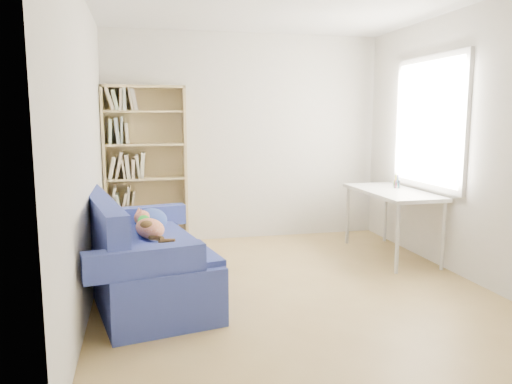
# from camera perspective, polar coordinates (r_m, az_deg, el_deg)

# --- Properties ---
(ground) EXTENTS (4.00, 4.00, 0.00)m
(ground) POSITION_cam_1_polar(r_m,az_deg,el_deg) (4.72, 3.91, -10.81)
(ground) COLOR #9F8047
(ground) RESTS_ON ground
(room_shell) EXTENTS (3.54, 4.04, 2.62)m
(room_shell) POSITION_cam_1_polar(r_m,az_deg,el_deg) (4.51, 5.21, 9.45)
(room_shell) COLOR silver
(room_shell) RESTS_ON ground
(sofa) EXTENTS (1.20, 1.98, 0.90)m
(sofa) POSITION_cam_1_polar(r_m,az_deg,el_deg) (4.51, -13.08, -7.45)
(sofa) COLOR navy
(sofa) RESTS_ON ground
(bookshelf) EXTENTS (0.96, 0.30, 1.93)m
(bookshelf) POSITION_cam_1_polar(r_m,az_deg,el_deg) (6.12, -12.47, 2.04)
(bookshelf) COLOR tan
(bookshelf) RESTS_ON ground
(desk) EXTENTS (0.61, 1.34, 0.75)m
(desk) POSITION_cam_1_polar(r_m,az_deg,el_deg) (5.79, 15.28, -0.45)
(desk) COLOR silver
(desk) RESTS_ON ground
(pen_cup) EXTENTS (0.08, 0.08, 0.16)m
(pen_cup) POSITION_cam_1_polar(r_m,az_deg,el_deg) (5.98, 15.77, 1.00)
(pen_cup) COLOR white
(pen_cup) RESTS_ON desk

